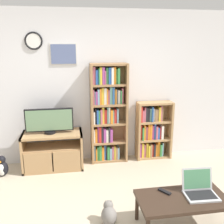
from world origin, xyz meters
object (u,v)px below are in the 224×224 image
object	(u,v)px
television	(49,121)
coffee_table	(182,201)
remote_near_laptop	(165,191)
bookshelf_short	(152,131)
penguin_figurine	(2,167)
cat	(109,214)
tv_stand	(53,151)
bookshelf_tall	(107,113)
laptop	(199,189)

from	to	relation	value
television	coffee_table	world-z (taller)	television
coffee_table	remote_near_laptop	distance (m)	0.22
bookshelf_short	penguin_figurine	size ratio (longest dim) A/B	3.07
remote_near_laptop	cat	distance (m)	0.70
tv_stand	bookshelf_short	bearing A→B (deg)	4.88
bookshelf_tall	remote_near_laptop	size ratio (longest dim) A/B	11.05
cat	television	bearing A→B (deg)	117.34
remote_near_laptop	bookshelf_short	bearing A→B (deg)	42.36
laptop	cat	world-z (taller)	laptop
bookshelf_short	penguin_figurine	bearing A→B (deg)	-173.15
television	laptop	size ratio (longest dim) A/B	2.05
remote_near_laptop	penguin_figurine	distance (m)	2.60
television	remote_near_laptop	bearing A→B (deg)	-49.57
laptop	cat	distance (m)	1.08
bookshelf_tall	penguin_figurine	xyz separation A→B (m)	(-1.73, -0.31, -0.72)
bookshelf_short	coffee_table	size ratio (longest dim) A/B	1.03
bookshelf_short	cat	size ratio (longest dim) A/B	2.32
laptop	remote_near_laptop	size ratio (longest dim) A/B	2.39
cat	bookshelf_short	bearing A→B (deg)	60.36
television	coffee_table	size ratio (longest dim) A/B	0.76
laptop	coffee_table	bearing A→B (deg)	-166.37
tv_stand	laptop	distance (m)	2.44
television	coffee_table	xyz separation A→B (m)	(1.54, -1.76, -0.49)
television	remote_near_laptop	xyz separation A→B (m)	(1.38, -1.62, -0.44)
bookshelf_short	remote_near_laptop	bearing A→B (deg)	-103.04
tv_stand	cat	world-z (taller)	tv_stand
bookshelf_short	penguin_figurine	distance (m)	2.59
tv_stand	laptop	xyz separation A→B (m)	(1.73, -1.71, 0.14)
tv_stand	cat	xyz separation A→B (m)	(0.71, -1.55, -0.19)
tv_stand	laptop	world-z (taller)	laptop
coffee_table	laptop	size ratio (longest dim) A/B	2.70
laptop	television	bearing A→B (deg)	138.65
television	laptop	bearing A→B (deg)	-44.32
bookshelf_short	bookshelf_tall	bearing A→B (deg)	-179.96
tv_stand	television	bearing A→B (deg)	167.74
television	laptop	distance (m)	2.49
coffee_table	remote_near_laptop	xyz separation A→B (m)	(-0.16, 0.14, 0.05)
bookshelf_short	cat	world-z (taller)	bookshelf_short
television	bookshelf_tall	bearing A→B (deg)	8.42
bookshelf_tall	bookshelf_short	distance (m)	0.90
tv_stand	cat	distance (m)	1.72
coffee_table	laptop	xyz separation A→B (m)	(0.22, 0.04, 0.11)
television	coffee_table	bearing A→B (deg)	-48.72
tv_stand	laptop	size ratio (longest dim) A/B	2.62
cat	laptop	bearing A→B (deg)	-6.63
remote_near_laptop	coffee_table	bearing A→B (deg)	-74.79
television	cat	bearing A→B (deg)	-64.72
tv_stand	television	xyz separation A→B (m)	(-0.03, 0.01, 0.52)
cat	tv_stand	bearing A→B (deg)	116.55
tv_stand	penguin_figurine	bearing A→B (deg)	-168.85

